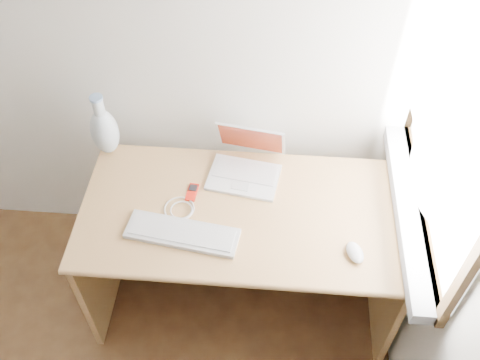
# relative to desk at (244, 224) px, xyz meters

# --- Properties ---
(window) EXTENTS (0.11, 0.99, 1.10)m
(window) POSITION_rel_desk_xyz_m (0.69, -0.08, 0.77)
(window) COLOR white
(window) RESTS_ON right_wall
(desk) EXTENTS (1.35, 0.68, 0.71)m
(desk) POSITION_rel_desk_xyz_m (0.00, 0.00, 0.00)
(desk) COLOR tan
(desk) RESTS_ON floor
(laptop) EXTENTS (0.33, 0.29, 0.20)m
(laptop) POSITION_rel_desk_xyz_m (-0.01, 0.14, 0.25)
(laptop) COLOR white
(laptop) RESTS_ON desk
(external_keyboard) EXTENTS (0.47, 0.20, 0.02)m
(external_keyboard) POSITION_rel_desk_xyz_m (-0.23, -0.22, 0.22)
(external_keyboard) COLOR silver
(external_keyboard) RESTS_ON desk
(mouse) EXTENTS (0.09, 0.12, 0.04)m
(mouse) POSITION_rel_desk_xyz_m (0.45, -0.26, 0.22)
(mouse) COLOR white
(mouse) RESTS_ON desk
(ipod) EXTENTS (0.05, 0.10, 0.01)m
(ipod) POSITION_rel_desk_xyz_m (-0.22, -0.00, 0.21)
(ipod) COLOR #AA170B
(ipod) RESTS_ON desk
(cable_coil) EXTENTS (0.15, 0.15, 0.01)m
(cable_coil) POSITION_rel_desk_xyz_m (-0.26, -0.09, 0.21)
(cable_coil) COLOR silver
(cable_coil) RESTS_ON desk
(remote) EXTENTS (0.04, 0.09, 0.01)m
(remote) POSITION_rel_desk_xyz_m (-0.30, -0.21, 0.21)
(remote) COLOR silver
(remote) RESTS_ON desk
(vase) EXTENTS (0.12, 0.12, 0.32)m
(vase) POSITION_rel_desk_xyz_m (-0.63, 0.22, 0.33)
(vase) COLOR silver
(vase) RESTS_ON desk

